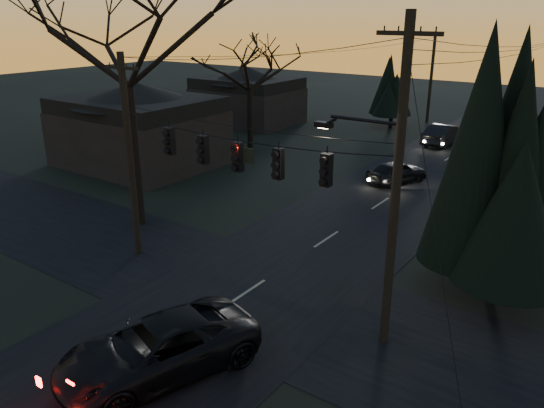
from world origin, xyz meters
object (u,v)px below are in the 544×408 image
Objects in this scene: utility_pole_left at (139,253)px; sedan_oncoming_a at (397,172)px; utility_pole_far_r at (542,157)px; sedan_oncoming_b at (444,135)px; evergreen_right at (508,167)px; bare_tree_left at (123,25)px; suv_near at (158,349)px; utility_pole_far_l at (427,122)px; utility_pole_right at (383,341)px.

utility_pole_left is 16.91m from sedan_oncoming_a.
sedan_oncoming_b is at bearing -177.94° from utility_pole_far_r.
sedan_oncoming_b reaches higher than sedan_oncoming_a.
sedan_oncoming_a is (-8.27, 11.08, -4.27)m from evergreen_right.
bare_tree_left reaches higher than evergreen_right.
utility_pole_far_r reaches higher than suv_near.
evergreen_right is at bearing 150.47° from sedan_oncoming_a.
evergreen_right is at bearing -66.52° from utility_pole_far_l.
sedan_oncoming_a is at bearing 111.40° from utility_pole_right.
sedan_oncoming_b is at bearing 74.79° from bare_tree_left.
utility_pole_left is at bearing -159.66° from evergreen_right.
bare_tree_left reaches higher than utility_pole_far_r.
utility_pole_far_r is at bearing 67.67° from utility_pole_left.
utility_pole_far_l is 34.17m from evergreen_right.
bare_tree_left is 2.29× the size of suv_near.
suv_near is 21.35m from sedan_oncoming_a.
sedan_oncoming_a is (7.78, 13.63, -8.71)m from bare_tree_left.
utility_pole_far_r is 2.11× the size of sedan_oncoming_a.
utility_pole_far_l is at bearing 90.00° from utility_pole_left.
suv_near is 1.19× the size of sedan_oncoming_b.
utility_pole_far_r is 30.66m from bare_tree_left.
utility_pole_far_r is at bearing -171.74° from sedan_oncoming_b.
utility_pole_far_r reaches higher than sedan_oncoming_b.
bare_tree_left is (-2.58, 2.44, 9.39)m from utility_pole_left.
utility_pole_right is 1.25× the size of utility_pole_far_l.
utility_pole_far_r is at bearing -34.82° from utility_pole_far_l.
utility_pole_far_l is 0.92× the size of evergreen_right.
utility_pole_right is at bearing -9.83° from bare_tree_left.
utility_pole_left is 28.08m from sedan_oncoming_b.
bare_tree_left is at bearing 170.17° from utility_pole_right.
evergreen_right is (13.47, 4.99, 4.96)m from utility_pole_left.
evergreen_right reaches higher than suv_near.
utility_pole_left and utility_pole_far_r have the same top height.
sedan_oncoming_a is (-1.60, 21.29, -0.13)m from suv_near.
utility_pole_right is 2.48× the size of sedan_oncoming_a.
sedan_oncoming_b is at bearing -61.85° from sedan_oncoming_a.
utility_pole_right reaches higher than utility_pole_far_l.
bare_tree_left reaches higher than sedan_oncoming_b.
utility_pole_far_r is (11.50, 28.00, 0.00)m from utility_pole_left.
sedan_oncoming_a is (-6.30, 16.07, 0.69)m from utility_pole_right.
utility_pole_far_r is at bearing -94.11° from sedan_oncoming_a.
utility_pole_right is 28.00m from utility_pole_far_r.
bare_tree_left is 3.33× the size of sedan_oncoming_a.
suv_near is (6.80, -41.22, 0.81)m from utility_pole_far_l.
utility_pole_far_l is at bearing -56.31° from sedan_oncoming_b.
utility_pole_right is 11.50m from utility_pole_left.
sedan_oncoming_b is at bearing 104.55° from utility_pole_right.
utility_pole_left is at bearing 87.39° from sedan_oncoming_b.
evergreen_right is 2.16× the size of sedan_oncoming_a.
suv_near is at bearing -131.99° from utility_pole_right.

